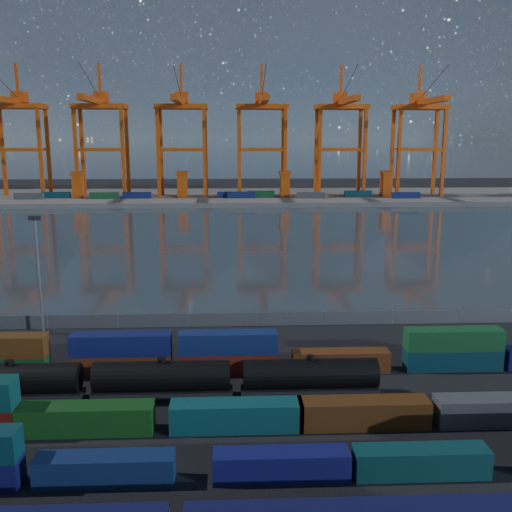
{
  "coord_description": "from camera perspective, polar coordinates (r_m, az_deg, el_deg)",
  "views": [
    {
      "loc": [
        -3.47,
        -51.22,
        26.58
      ],
      "look_at": [
        0.0,
        30.0,
        10.0
      ],
      "focal_mm": 40.0,
      "sensor_mm": 36.0,
      "label": 1
    }
  ],
  "objects": [
    {
      "name": "ground",
      "position": [
        57.82,
        1.32,
        -15.85
      ],
      "size": [
        700.0,
        700.0,
        0.0
      ],
      "primitive_type": "plane",
      "color": "black",
      "rests_on": "ground"
    },
    {
      "name": "harbor_water",
      "position": [
        158.51,
        -1.16,
        1.87
      ],
      "size": [
        700.0,
        700.0,
        0.0
      ],
      "primitive_type": "plane",
      "color": "#2A363D",
      "rests_on": "ground"
    },
    {
      "name": "far_quay",
      "position": [
        262.5,
        -1.69,
        5.93
      ],
      "size": [
        700.0,
        70.0,
        2.0
      ],
      "primitive_type": "cube",
      "color": "#514F4C",
      "rests_on": "ground"
    },
    {
      "name": "distant_mountains",
      "position": [
        1663.88,
        -0.15,
        18.21
      ],
      "size": [
        2470.0,
        1100.0,
        520.0
      ],
      "color": "#1E2630",
      "rests_on": "ground"
    },
    {
      "name": "container_row_south",
      "position": [
        48.12,
        -7.63,
        -19.57
      ],
      "size": [
        138.73,
        2.22,
        4.72
      ],
      "color": "#494C4E",
      "rests_on": "ground"
    },
    {
      "name": "container_row_mid",
      "position": [
        55.22,
        -5.14,
        -15.46
      ],
      "size": [
        141.34,
        2.51,
        5.36
      ],
      "color": "#44474A",
      "rests_on": "ground"
    },
    {
      "name": "container_row_north",
      "position": [
        67.16,
        -5.6,
        -9.99
      ],
      "size": [
        140.57,
        2.32,
        4.94
      ],
      "color": "navy",
      "rests_on": "ground"
    },
    {
      "name": "waterfront_fence",
      "position": [
        83.32,
        0.06,
        -6.35
      ],
      "size": [
        160.12,
        0.12,
        2.2
      ],
      "color": "#595B5E",
      "rests_on": "ground"
    },
    {
      "name": "yard_light_mast",
      "position": [
        83.46,
        -20.92,
        -1.2
      ],
      "size": [
        1.6,
        0.4,
        16.6
      ],
      "color": "slate",
      "rests_on": "ground"
    },
    {
      "name": "gantry_cranes",
      "position": [
        254.87,
        -3.45,
        13.64
      ],
      "size": [
        197.63,
        43.45,
        58.84
      ],
      "color": "#CB4B0E",
      "rests_on": "ground"
    },
    {
      "name": "quay_containers",
      "position": [
        247.9,
        -4.2,
        6.11
      ],
      "size": [
        172.58,
        10.99,
        2.6
      ],
      "color": "navy",
      "rests_on": "far_quay"
    },
    {
      "name": "straddle_carriers",
      "position": [
        251.93,
        -2.24,
        7.25
      ],
      "size": [
        140.0,
        7.0,
        11.1
      ],
      "color": "#CB4B0E",
      "rests_on": "far_quay"
    }
  ]
}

